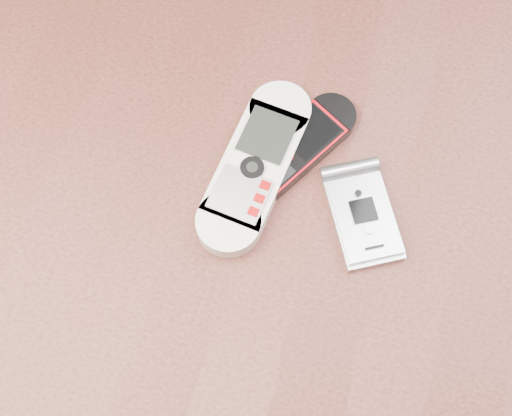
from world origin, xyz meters
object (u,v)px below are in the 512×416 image
at_px(nokia_black_red, 291,152).
at_px(motorola_razr, 363,216).
at_px(nokia_white, 255,166).
at_px(table, 251,252).

xyz_separation_m(nokia_black_red, motorola_razr, (0.07, -0.04, 0.00)).
relative_size(nokia_black_red, motorola_razr, 1.48).
height_order(nokia_white, nokia_black_red, nokia_white).
bearing_deg(motorola_razr, nokia_black_red, 122.18).
xyz_separation_m(nokia_white, motorola_razr, (0.09, -0.02, -0.00)).
xyz_separation_m(table, nokia_white, (-0.01, 0.03, 0.11)).
bearing_deg(nokia_black_red, table, -78.07).
height_order(nokia_black_red, motorola_razr, same).
relative_size(table, nokia_white, 7.68).
distance_m(nokia_white, motorola_razr, 0.09).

